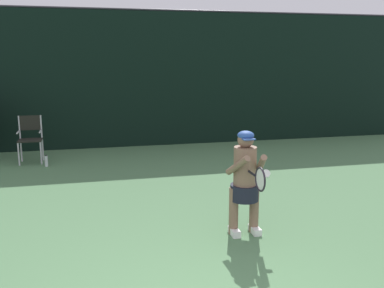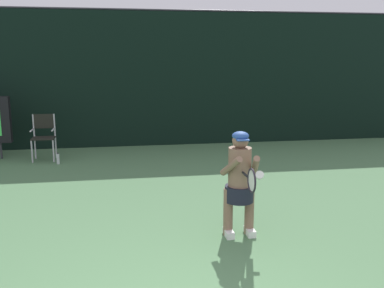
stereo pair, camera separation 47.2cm
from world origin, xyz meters
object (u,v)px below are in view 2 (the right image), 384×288
object	(u,v)px
umpire_chair	(44,134)
water_bottle	(58,159)
tennis_racket	(251,180)
tennis_player	(240,180)

from	to	relation	value
umpire_chair	water_bottle	size ratio (longest dim) A/B	4.08
tennis_racket	water_bottle	bearing A→B (deg)	131.96
water_bottle	tennis_player	xyz separation A→B (m)	(3.01, -4.55, 0.66)
water_bottle	tennis_racket	bearing A→B (deg)	-59.26
umpire_chair	water_bottle	world-z (taller)	umpire_chair
water_bottle	tennis_player	size ratio (longest dim) A/B	0.18
tennis_player	tennis_racket	world-z (taller)	tennis_player
umpire_chair	tennis_player	bearing A→B (deg)	-56.23
umpire_chair	tennis_player	world-z (taller)	tennis_player
water_bottle	tennis_player	distance (m)	5.50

